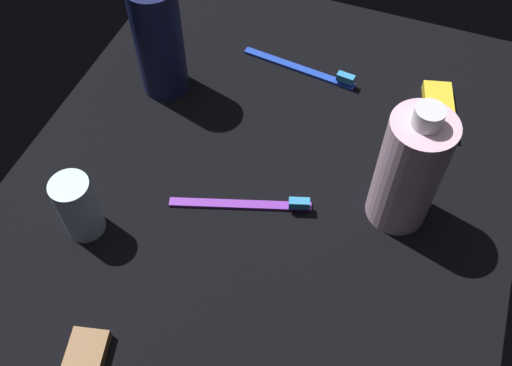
# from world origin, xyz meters

# --- Properties ---
(ground_plane) EXTENTS (0.84, 0.64, 0.01)m
(ground_plane) POSITION_xyz_m (0.00, 0.00, -0.01)
(ground_plane) COLOR black
(lotion_bottle) EXTENTS (0.07, 0.07, 0.20)m
(lotion_bottle) POSITION_xyz_m (-0.14, -0.20, 0.09)
(lotion_bottle) COLOR #181E49
(lotion_bottle) RESTS_ON ground_plane
(bodywash_bottle) EXTENTS (0.07, 0.07, 0.19)m
(bodywash_bottle) POSITION_xyz_m (-0.04, 0.17, 0.08)
(bodywash_bottle) COLOR silver
(bodywash_bottle) RESTS_ON ground_plane
(deodorant_stick) EXTENTS (0.05, 0.05, 0.09)m
(deodorant_stick) POSITION_xyz_m (0.12, -0.18, 0.04)
(deodorant_stick) COLOR silver
(deodorant_stick) RESTS_ON ground_plane
(toothbrush_blue) EXTENTS (0.03, 0.18, 0.02)m
(toothbrush_blue) POSITION_xyz_m (-0.24, -0.01, 0.01)
(toothbrush_blue) COLOR blue
(toothbrush_blue) RESTS_ON ground_plane
(toothbrush_purple) EXTENTS (0.07, 0.17, 0.02)m
(toothbrush_purple) POSITION_xyz_m (0.02, -0.00, 0.01)
(toothbrush_purple) COLOR purple
(toothbrush_purple) RESTS_ON ground_plane
(snack_bar_yellow) EXTENTS (0.11, 0.06, 0.01)m
(snack_bar_yellow) POSITION_xyz_m (-0.22, 0.19, 0.01)
(snack_bar_yellow) COLOR yellow
(snack_bar_yellow) RESTS_ON ground_plane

